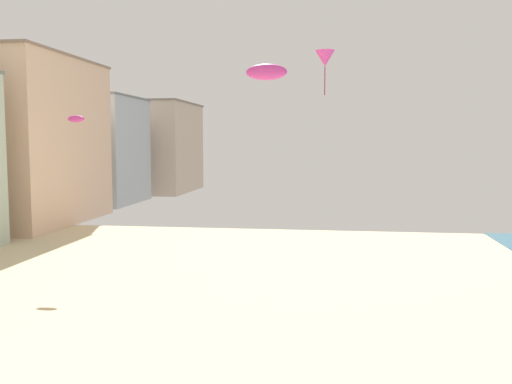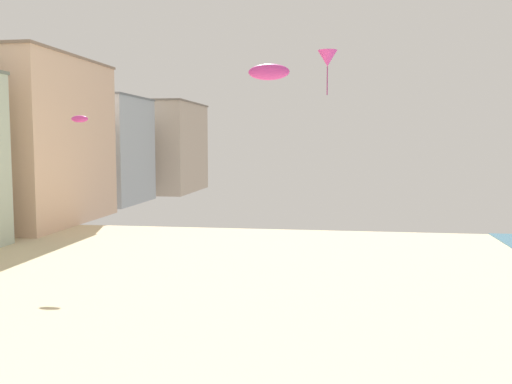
% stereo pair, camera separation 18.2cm
% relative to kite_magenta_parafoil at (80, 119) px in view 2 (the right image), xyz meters
% --- Properties ---
extents(boardwalk_hotel_far, '(12.90, 20.67, 19.21)m').
position_rel_kite_magenta_parafoil_xyz_m(boardwalk_hotel_far, '(-16.57, 21.33, -1.59)').
color(boardwalk_hotel_far, beige).
rests_on(boardwalk_hotel_far, ground).
extents(boardwalk_hotel_distant, '(11.22, 15.31, 16.36)m').
position_rel_kite_magenta_parafoil_xyz_m(boardwalk_hotel_distant, '(-16.57, 42.51, -3.02)').
color(boardwalk_hotel_distant, '#ADB7C1').
rests_on(boardwalk_hotel_distant, ground).
extents(boardwalk_hotel_furthest, '(18.03, 20.84, 16.80)m').
position_rel_kite_magenta_parafoil_xyz_m(boardwalk_hotel_furthest, '(-16.57, 63.47, -2.80)').
color(boardwalk_hotel_furthest, '#C6B29E').
rests_on(boardwalk_hotel_furthest, ground).
extents(kite_magenta_parafoil, '(1.32, 0.37, 0.51)m').
position_rel_kite_magenta_parafoil_xyz_m(kite_magenta_parafoil, '(0.00, 0.00, 0.00)').
color(kite_magenta_parafoil, '#DB3D9E').
extents(kite_magenta_delta, '(1.11, 1.11, 2.51)m').
position_rel_kite_magenta_parafoil_xyz_m(kite_magenta_delta, '(18.35, -6.82, 3.04)').
color(kite_magenta_delta, '#DB3D9E').
extents(kite_magenta_parafoil_2, '(2.35, 0.65, 0.91)m').
position_rel_kite_magenta_parafoil_xyz_m(kite_magenta_parafoil_2, '(15.09, -7.56, 2.25)').
color(kite_magenta_parafoil_2, '#DB3D9E').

